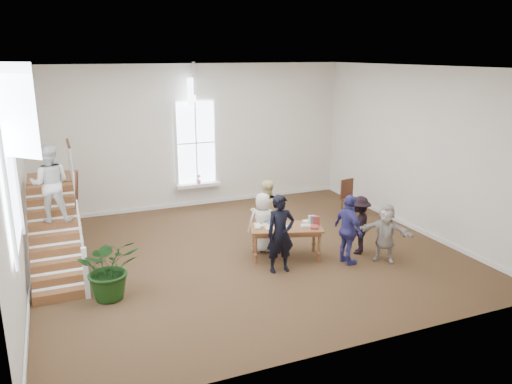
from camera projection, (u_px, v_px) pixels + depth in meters
name	position (u px, v px, depth m)	size (l,w,h in m)	color
ground	(247.00, 253.00, 12.41)	(10.00, 10.00, 0.00)	#402E19
room_shell	(198.00, 193.00, 16.21)	(10.49, 10.00, 10.00)	beige
staircase	(53.00, 202.00, 11.05)	(1.10, 4.10, 2.92)	brown
library_table	(286.00, 230.00, 11.97)	(1.88, 1.33, 0.86)	brown
police_officer	(281.00, 234.00, 11.17)	(0.66, 0.43, 1.80)	black
elderly_woman	(263.00, 223.00, 12.36)	(0.73, 0.48, 1.50)	silver
person_yellow	(266.00, 212.00, 12.89)	(0.82, 0.64, 1.69)	#F7E29A
woman_cluster_a	(348.00, 230.00, 11.60)	(0.98, 0.41, 1.68)	#393785
woman_cluster_b	(359.00, 225.00, 12.25)	(0.94, 0.54, 1.46)	black
woman_cluster_c	(385.00, 233.00, 11.79)	(1.31, 0.42, 1.41)	beige
floor_plant	(110.00, 268.00, 9.99)	(1.19, 1.03, 1.32)	#153611
side_chair	(349.00, 195.00, 15.16)	(0.57, 0.57, 1.12)	#39190F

